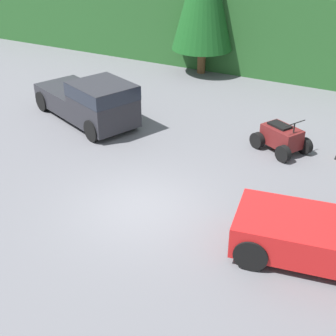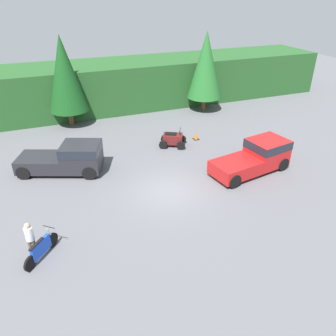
% 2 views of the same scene
% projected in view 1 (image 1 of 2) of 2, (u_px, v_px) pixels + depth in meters
% --- Properties ---
extents(ground_plane, '(80.00, 80.00, 0.00)m').
position_uv_depth(ground_plane, '(141.00, 208.00, 13.82)').
color(ground_plane, '#5B5B60').
extents(hillside_backdrop, '(44.00, 6.00, 4.15)m').
position_uv_depth(hillside_backdrop, '(293.00, 28.00, 25.12)').
color(hillside_backdrop, '#235123').
rests_on(hillside_backdrop, ground_plane).
extents(pickup_truck_second, '(5.50, 3.75, 1.90)m').
position_uv_depth(pickup_truck_second, '(92.00, 100.00, 18.76)').
color(pickup_truck_second, '#232328').
rests_on(pickup_truck_second, ground_plane).
extents(quad_atv, '(2.28, 2.04, 1.28)m').
position_uv_depth(quad_atv, '(281.00, 138.00, 16.83)').
color(quad_atv, black).
rests_on(quad_atv, ground_plane).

